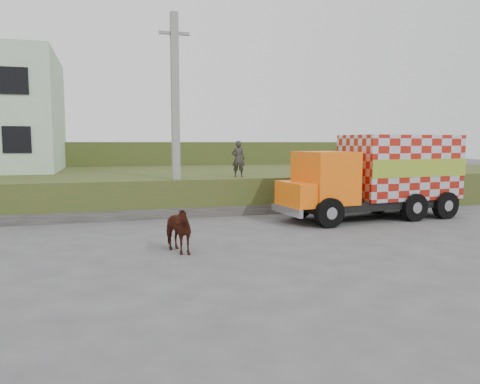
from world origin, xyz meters
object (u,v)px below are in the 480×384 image
object	(u,v)px
cargo_truck	(379,176)
cow	(175,229)
utility_pole	(175,114)
pedestrian	(238,159)

from	to	relation	value
cargo_truck	cow	size ratio (longest dim) A/B	4.99
utility_pole	cow	bearing A→B (deg)	-98.99
cow	pedestrian	size ratio (longest dim) A/B	0.97
cow	utility_pole	bearing A→B (deg)	62.19
utility_pole	pedestrian	size ratio (longest dim) A/B	5.18
utility_pole	cow	xyz separation A→B (m)	(-0.99, -6.27, -3.44)
utility_pole	pedestrian	world-z (taller)	utility_pole
utility_pole	cargo_truck	world-z (taller)	utility_pole
utility_pole	cow	size ratio (longest dim) A/B	5.33
pedestrian	utility_pole	bearing A→B (deg)	32.79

